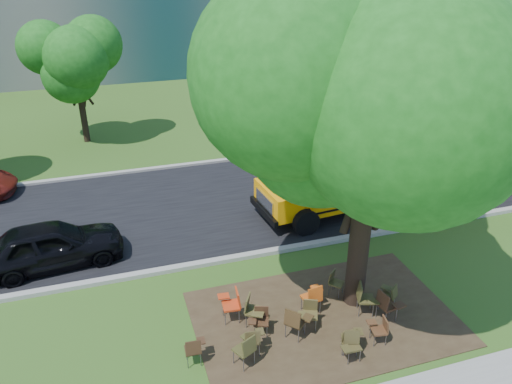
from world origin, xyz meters
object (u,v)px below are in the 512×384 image
object	(u,v)px
chair_5	(350,343)
chair_15	(335,281)
main_tree	(372,126)
chair_13	(390,295)
black_car	(51,245)
chair_9	(260,318)
chair_7	(387,304)
chair_4	(351,338)
chair_6	(380,327)
chair_1	(253,339)
school_bus	(413,157)
chair_0	(194,348)
chair_12	(364,297)
chair_2	(246,347)
chair_8	(233,302)
chair_14	(296,320)
chair_10	(252,308)
chair_3	(309,311)
chair_11	(313,296)

from	to	relation	value
chair_5	chair_15	size ratio (longest dim) A/B	1.05
main_tree	chair_13	world-z (taller)	main_tree
chair_15	black_car	world-z (taller)	black_car
chair_9	chair_7	bearing A→B (deg)	-169.84
chair_4	chair_6	distance (m)	0.91
chair_1	chair_13	xyz separation A→B (m)	(4.11, 0.50, 0.01)
chair_1	school_bus	bearing A→B (deg)	45.02
chair_0	chair_12	xyz separation A→B (m)	(4.79, 0.41, 0.09)
main_tree	chair_5	bearing A→B (deg)	-120.24
chair_2	chair_8	size ratio (longest dim) A/B	0.95
chair_0	black_car	size ratio (longest dim) A/B	0.18
chair_8	chair_14	world-z (taller)	chair_8
chair_6	black_car	size ratio (longest dim) A/B	0.18
chair_4	chair_15	distance (m)	2.38
chair_10	chair_15	distance (m)	2.74
chair_10	chair_0	bearing A→B (deg)	-32.50
chair_9	chair_4	bearing A→B (deg)	163.86
chair_6	chair_8	size ratio (longest dim) A/B	0.80
main_tree	chair_0	size ratio (longest dim) A/B	11.02
chair_10	chair_13	size ratio (longest dim) A/B	1.11
chair_9	chair_10	size ratio (longest dim) A/B	0.86
chair_14	black_car	distance (m)	8.16
chair_4	chair_14	world-z (taller)	chair_14
chair_1	black_car	bearing A→B (deg)	138.51
chair_5	chair_12	world-z (taller)	chair_12
chair_0	chair_2	distance (m)	1.26
chair_7	chair_10	distance (m)	3.60
chair_12	chair_0	bearing A→B (deg)	-64.13
chair_9	chair_12	world-z (taller)	chair_12
chair_12	chair_14	xyz separation A→B (m)	(-2.14, -0.33, 0.00)
chair_10	chair_12	xyz separation A→B (m)	(3.05, -0.47, 0.01)
chair_2	chair_13	size ratio (longest dim) A/B	1.10
school_bus	chair_8	world-z (taller)	school_bus
chair_12	black_car	world-z (taller)	black_car
chair_3	chair_6	bearing A→B (deg)	167.16
school_bus	chair_8	distance (m)	10.34
chair_2	chair_11	world-z (taller)	chair_11
chair_4	chair_11	xyz separation A→B (m)	(-0.28, 1.70, 0.08)
chair_10	chair_14	xyz separation A→B (m)	(0.91, -0.80, 0.02)
chair_7	chair_9	distance (m)	3.41
chair_2	main_tree	bearing A→B (deg)	-5.42
chair_9	chair_14	bearing A→B (deg)	169.34
chair_4	chair_13	world-z (taller)	same
chair_9	chair_10	world-z (taller)	chair_10
chair_11	chair_9	bearing A→B (deg)	-177.67
chair_1	chair_12	distance (m)	3.39
main_tree	chair_11	world-z (taller)	main_tree
chair_4	chair_10	world-z (taller)	chair_10
main_tree	chair_10	bearing A→B (deg)	-178.12
chair_8	black_car	bearing A→B (deg)	53.85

